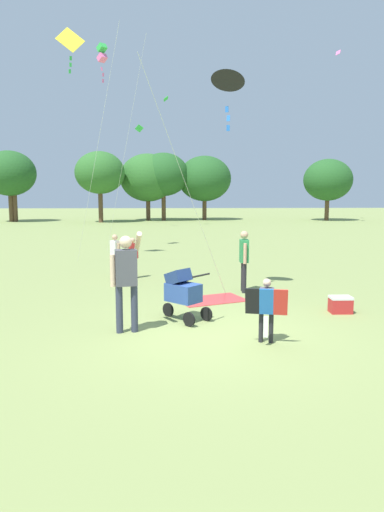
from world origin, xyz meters
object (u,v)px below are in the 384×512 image
(kite_orange_delta, at_px, (102,54))
(person_couple_left, at_px, (115,253))
(child_with_butterfly_kite, at_px, (266,305))
(person_red_shirt, at_px, (133,255))
(stroller, at_px, (182,290))
(person_adult_flyer, at_px, (126,275))
(cooler_box, at_px, (340,305))
(kite_adult_black, at_px, (227,82))
(kite_green_novelty, at_px, (72,50))
(person_sitting_far, at_px, (244,256))
(picnic_blanket, at_px, (211,300))

(kite_orange_delta, distance_m, person_couple_left, 9.51)
(child_with_butterfly_kite, xyz_separation_m, person_red_shirt, (-2.75, 5.95, 0.05))
(person_couple_left, bearing_deg, stroller, -67.56)
(person_adult_flyer, distance_m, person_red_shirt, 5.28)
(kite_orange_delta, height_order, cooler_box, kite_orange_delta)
(person_adult_flyer, bearing_deg, kite_adult_black, 55.56)
(child_with_butterfly_kite, xyz_separation_m, stroller, (-1.38, 1.47, -0.05))
(person_adult_flyer, bearing_deg, person_red_shirt, 93.77)
(child_with_butterfly_kite, distance_m, stroller, 2.02)
(kite_green_novelty, height_order, cooler_box, kite_green_novelty)
(person_adult_flyer, relative_size, kite_green_novelty, 0.23)
(person_red_shirt, bearing_deg, kite_orange_delta, 104.61)
(child_with_butterfly_kite, relative_size, person_sitting_far, 0.71)
(kite_orange_delta, bearing_deg, kite_adult_black, -63.92)
(kite_orange_delta, bearing_deg, person_couple_left, -79.80)
(child_with_butterfly_kite, xyz_separation_m, person_sitting_far, (0.21, 4.02, 0.25))
(picnic_blanket, relative_size, cooler_box, 3.44)
(kite_adult_black, bearing_deg, stroller, -115.36)
(child_with_butterfly_kite, height_order, kite_orange_delta, kite_orange_delta)
(kite_green_novelty, height_order, person_couple_left, kite_green_novelty)
(child_with_butterfly_kite, relative_size, kite_green_novelty, 0.14)
(child_with_butterfly_kite, bearing_deg, kite_orange_delta, 109.74)
(person_adult_flyer, bearing_deg, child_with_butterfly_kite, -16.29)
(person_couple_left, bearing_deg, kite_green_novelty, 117.27)
(kite_orange_delta, relative_size, person_sitting_far, 5.38)
(kite_adult_black, distance_m, kite_green_novelty, 7.65)
(child_with_butterfly_kite, bearing_deg, person_sitting_far, 86.96)
(picnic_blanket, bearing_deg, person_red_shirt, 126.48)
(child_with_butterfly_kite, bearing_deg, kite_adult_black, 94.11)
(kite_adult_black, bearing_deg, cooler_box, -40.57)
(kite_green_novelty, height_order, person_red_shirt, kite_green_novelty)
(person_sitting_far, bearing_deg, kite_orange_delta, 119.35)
(kite_orange_delta, distance_m, cooler_box, 14.34)
(kite_green_novelty, distance_m, cooler_box, 12.47)
(person_adult_flyer, height_order, person_red_shirt, person_adult_flyer)
(person_adult_flyer, xyz_separation_m, picnic_blanket, (1.73, 2.45, -1.05))
(person_red_shirt, xyz_separation_m, picnic_blanket, (2.07, -2.80, -0.70))
(child_with_butterfly_kite, relative_size, person_adult_flyer, 0.60)
(kite_green_novelty, bearing_deg, stroller, -65.46)
(person_sitting_far, height_order, person_couple_left, person_sitting_far)
(person_adult_flyer, xyz_separation_m, person_red_shirt, (-0.35, 5.25, -0.35))
(person_adult_flyer, bearing_deg, cooler_box, 15.39)
(cooler_box, bearing_deg, kite_orange_delta, 121.60)
(kite_orange_delta, bearing_deg, child_with_butterfly_kite, -70.26)
(picnic_blanket, bearing_deg, kite_orange_delta, 112.26)
(child_with_butterfly_kite, distance_m, cooler_box, 2.77)
(picnic_blanket, bearing_deg, person_adult_flyer, -125.13)
(kite_green_novelty, bearing_deg, person_couple_left, -62.73)
(stroller, height_order, person_red_shirt, person_red_shirt)
(child_with_butterfly_kite, height_order, kite_green_novelty, kite_green_novelty)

